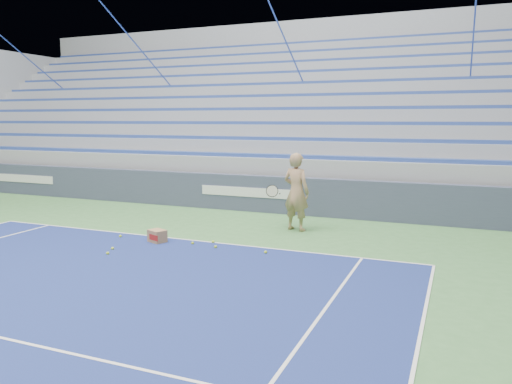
{
  "coord_description": "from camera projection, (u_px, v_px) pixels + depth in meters",
  "views": [
    {
      "loc": [
        5.84,
        2.05,
        2.79
      ],
      "look_at": [
        1.59,
        12.38,
        1.15
      ],
      "focal_mm": 35.0,
      "sensor_mm": 36.0,
      "label": 1
    }
  ],
  "objects": [
    {
      "name": "sponsor_barrier",
      "position": [
        251.0,
        193.0,
        15.18
      ],
      "size": [
        30.0,
        0.32,
        1.1
      ],
      "color": "#3B415A",
      "rests_on": "ground"
    },
    {
      "name": "bleachers",
      "position": [
        306.0,
        130.0,
        20.15
      ],
      "size": [
        31.0,
        9.15,
        7.3
      ],
      "color": "#979A9F",
      "rests_on": "ground"
    },
    {
      "name": "tennis_player",
      "position": [
        296.0,
        192.0,
        12.47
      ],
      "size": [
        1.01,
        0.94,
        1.96
      ],
      "color": "tan",
      "rests_on": "ground"
    },
    {
      "name": "ball_box",
      "position": [
        157.0,
        236.0,
        11.35
      ],
      "size": [
        0.47,
        0.42,
        0.29
      ],
      "color": "#9A724A",
      "rests_on": "ground"
    },
    {
      "name": "tennis_ball_0",
      "position": [
        193.0,
        243.0,
        11.17
      ],
      "size": [
        0.07,
        0.07,
        0.07
      ],
      "primitive_type": "sphere",
      "color": "#B9D82C",
      "rests_on": "ground"
    },
    {
      "name": "tennis_ball_1",
      "position": [
        213.0,
        242.0,
        11.29
      ],
      "size": [
        0.07,
        0.07,
        0.07
      ],
      "primitive_type": "sphere",
      "color": "#B9D82C",
      "rests_on": "ground"
    },
    {
      "name": "tennis_ball_2",
      "position": [
        108.0,
        253.0,
        10.32
      ],
      "size": [
        0.07,
        0.07,
        0.07
      ],
      "primitive_type": "sphere",
      "color": "#B9D82C",
      "rests_on": "ground"
    },
    {
      "name": "tennis_ball_3",
      "position": [
        216.0,
        247.0,
        10.84
      ],
      "size": [
        0.07,
        0.07,
        0.07
      ],
      "primitive_type": "sphere",
      "color": "#B9D82C",
      "rests_on": "ground"
    },
    {
      "name": "tennis_ball_4",
      "position": [
        120.0,
        236.0,
        11.83
      ],
      "size": [
        0.07,
        0.07,
        0.07
      ],
      "primitive_type": "sphere",
      "color": "#B9D82C",
      "rests_on": "ground"
    },
    {
      "name": "tennis_ball_5",
      "position": [
        266.0,
        252.0,
        10.41
      ],
      "size": [
        0.07,
        0.07,
        0.07
      ],
      "primitive_type": "sphere",
      "color": "#B9D82C",
      "rests_on": "ground"
    },
    {
      "name": "tennis_ball_6",
      "position": [
        113.0,
        249.0,
        10.7
      ],
      "size": [
        0.07,
        0.07,
        0.07
      ],
      "primitive_type": "sphere",
      "color": "#B9D82C",
      "rests_on": "ground"
    }
  ]
}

